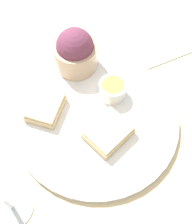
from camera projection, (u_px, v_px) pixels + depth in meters
ground_plane at (96, 120)px, 0.59m from camera, size 4.00×4.00×0.00m
dinner_plate at (96, 118)px, 0.58m from camera, size 0.34×0.34×0.01m
salad_bowl at (75, 51)px, 0.60m from camera, size 0.09×0.09×0.10m
sauce_ramekin at (113, 89)px, 0.58m from camera, size 0.06×0.06×0.04m
cheese_toast_near at (108, 132)px, 0.54m from camera, size 0.09×0.08×0.03m
cheese_toast_far at (45, 107)px, 0.57m from camera, size 0.10×0.10×0.03m
napkin at (155, 39)px, 0.69m from camera, size 0.15×0.17×0.01m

